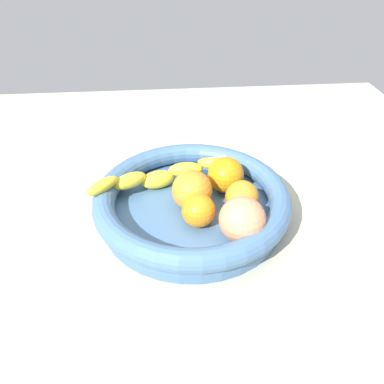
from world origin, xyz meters
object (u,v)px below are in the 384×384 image
Objects in this scene: orange_front at (199,210)px; orange_rear at (226,175)px; peach_blush at (242,220)px; banana_draped_left at (159,176)px; orange_mid_right at (242,197)px; orange_mid_left at (194,191)px; fruit_bowl at (192,202)px.

orange_rear reaches higher than orange_front.
orange_front is 0.76× the size of peach_blush.
orange_mid_right is at bearing 152.30° from banana_draped_left.
peach_blush is (-6.49, 8.24, 0.19)cm from orange_mid_left.
orange_mid_left is at bearing 147.42° from fruit_bowl.
orange_front is 10.69cm from orange_rear.
peach_blush is (-6.82, 8.45, 2.76)cm from fruit_bowl.
banana_draped_left is at bearing -48.40° from peach_blush.
banana_draped_left is 3.60× the size of peach_blush.
orange_rear reaches higher than orange_mid_right.
orange_mid_right is (-8.11, 1.77, 1.97)cm from fruit_bowl.
peach_blush is (1.30, 6.68, 0.79)cm from orange_mid_right.
orange_mid_right is at bearing -100.97° from peach_blush.
banana_draped_left is 4.63× the size of orange_mid_right.
orange_mid_left reaches higher than orange_front.
orange_mid_left is at bearing 136.04° from banana_draped_left.
banana_draped_left is 11.67cm from orange_front.
orange_mid_left is (-5.75, 5.55, 0.43)cm from banana_draped_left.
orange_front is 0.80× the size of orange_mid_left.
fruit_bowl is 11.20cm from peach_blush.
banana_draped_left reaches higher than fruit_bowl.
orange_mid_left reaches higher than fruit_bowl.
fruit_bowl is at bearing -12.32° from orange_mid_right.
orange_mid_left reaches higher than banana_draped_left.
fruit_bowl is 1.30× the size of banana_draped_left.
peach_blush is at bearing 92.07° from orange_rear.
fruit_bowl is 5.06cm from orange_front.
orange_mid_left is at bearing -11.33° from orange_mid_right.
fruit_bowl is 6.00× the size of orange_mid_right.
fruit_bowl is at bearing -82.20° from orange_front.
peach_blush is at bearing 131.60° from banana_draped_left.
orange_mid_right is 0.78× the size of peach_blush.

